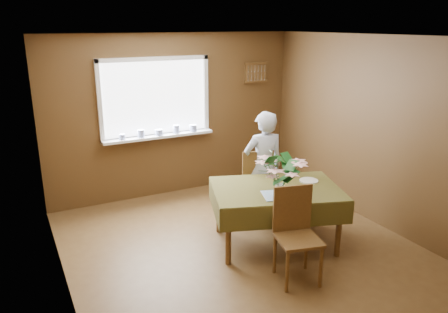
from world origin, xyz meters
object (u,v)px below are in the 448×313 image
chair_far (256,181)px  seated_woman (263,167)px  dining_table (276,195)px  flower_bouquet (280,171)px  chair_near (295,230)px

chair_far → seated_woman: size_ratio=0.65×
dining_table → flower_bouquet: size_ratio=3.46×
chair_far → flower_bouquet: 1.12m
chair_near → seated_woman: bearing=85.4°
chair_near → seated_woman: seated_woman is taller
flower_bouquet → chair_near: bearing=-104.6°
seated_woman → chair_far: bearing=-58.1°
chair_far → seated_woman: seated_woman is taller
chair_far → chair_near: (-0.40, -1.48, 0.00)m
dining_table → chair_far: 0.80m
dining_table → chair_near: 0.74m
dining_table → seated_woman: (0.23, 0.66, 0.12)m
chair_far → seated_woman: bearing=129.8°
chair_near → seated_woman: 1.45m
seated_woman → flower_bouquet: size_ratio=3.00×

